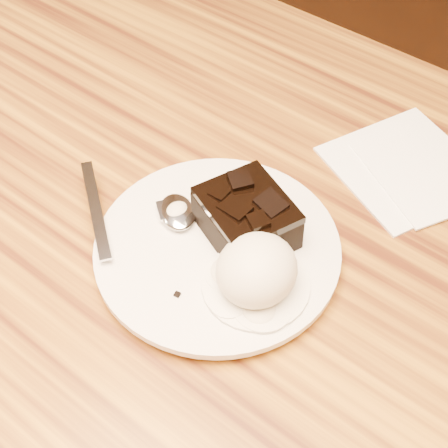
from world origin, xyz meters
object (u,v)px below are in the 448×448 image
Objects in this scene: dining_table at (159,378)px; plate at (217,252)px; spoon at (177,213)px; napkin at (406,166)px; brownie at (246,220)px; ice_cream_scoop at (257,270)px.

plate is at bearing 1.57° from dining_table.
plate is (0.11, 0.00, 0.38)m from dining_table.
plate is 0.05m from spoon.
dining_table is at bearing -131.17° from napkin.
dining_table is 6.38× the size of spoon.
ice_cream_scoop is (0.04, -0.04, 0.01)m from brownie.
ice_cream_scoop is (0.16, -0.01, 0.42)m from dining_table.
ice_cream_scoop is at bearing -96.83° from napkin.
spoon is (-0.11, 0.02, -0.02)m from ice_cream_scoop.
plate is 0.04m from brownie.
spoon is 0.25m from napkin.
plate is 0.07m from ice_cream_scoop.
plate is at bearing -57.66° from spoon.
plate reaches higher than napkin.
brownie reaches higher than plate.
ice_cream_scoop is at bearing -15.17° from plate.
brownie is 0.20m from napkin.
dining_table is 0.43m from brownie.
dining_table is 0.48m from napkin.
dining_table is at bearing -165.70° from brownie.
brownie is at bearing 66.59° from plate.
napkin is at bearing 69.46° from brownie.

